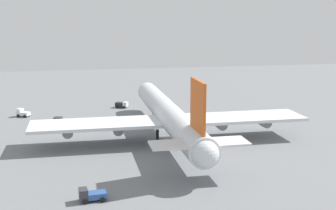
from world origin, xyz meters
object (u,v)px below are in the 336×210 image
(maintenance_van, at_px, (23,113))
(catering_truck, at_px, (57,123))
(safety_cone_nose, at_px, (152,109))
(cargo_loader, at_px, (91,195))
(fuel_truck, at_px, (122,104))
(cargo_airplane, at_px, (168,115))

(maintenance_van, bearing_deg, catering_truck, -145.35)
(maintenance_van, relative_size, safety_cone_nose, 5.15)
(cargo_loader, bearing_deg, safety_cone_nose, -17.55)
(fuel_truck, height_order, safety_cone_nose, fuel_truck)
(maintenance_van, xyz_separation_m, safety_cone_nose, (0.75, -38.32, -0.71))
(cargo_airplane, xyz_separation_m, cargo_loader, (-34.25, 19.66, -4.73))
(catering_truck, relative_size, safety_cone_nose, 6.33)
(catering_truck, relative_size, fuel_truck, 1.18)
(fuel_truck, xyz_separation_m, safety_cone_nose, (-6.47, -8.68, -0.63))
(catering_truck, bearing_deg, cargo_airplane, -121.70)
(cargo_airplane, relative_size, catering_truck, 13.73)
(cargo_loader, height_order, fuel_truck, cargo_loader)
(cargo_airplane, relative_size, fuel_truck, 16.17)
(catering_truck, xyz_separation_m, cargo_loader, (-50.76, -7.08, -0.16))
(catering_truck, bearing_deg, safety_cone_nose, -60.94)
(catering_truck, relative_size, cargo_loader, 1.12)
(safety_cone_nose, bearing_deg, cargo_loader, 162.45)
(maintenance_van, distance_m, safety_cone_nose, 38.33)
(maintenance_van, height_order, fuel_truck, maintenance_van)
(cargo_airplane, height_order, cargo_loader, cargo_airplane)
(cargo_airplane, height_order, maintenance_van, cargo_airplane)
(fuel_truck, bearing_deg, cargo_loader, 170.41)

